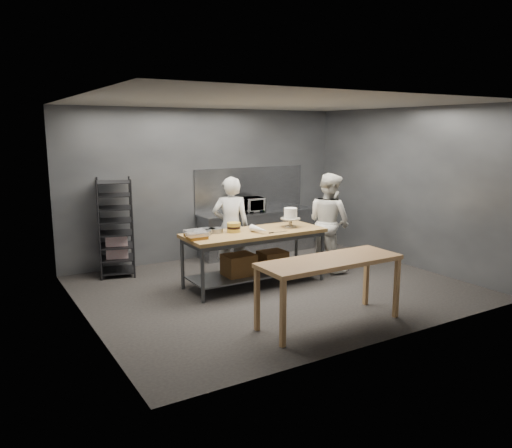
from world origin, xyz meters
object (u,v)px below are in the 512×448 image
Objects in this scene: near_counter at (330,265)px; chef_right at (329,222)px; work_table at (254,251)px; microwave at (250,205)px; frosted_cake_stand at (290,215)px; chef_behind at (231,227)px; speed_rack at (116,228)px; layer_cake at (234,227)px.

chef_right is at bearing 51.15° from near_counter.
microwave reaches higher than work_table.
chef_right is at bearing 5.13° from frosted_cake_stand.
chef_behind is 3.29× the size of microwave.
speed_rack reaches higher than frosted_cake_stand.
chef_behind reaches higher than frosted_cake_stand.
chef_behind reaches higher than near_counter.
layer_cake reaches higher than near_counter.
frosted_cake_stand is at bearing -35.09° from speed_rack.
layer_cake is at bearing 89.92° from chef_behind.
chef_behind is 5.24× the size of frosted_cake_stand.
frosted_cake_stand is at bearing -6.81° from layer_cake.
microwave is at bearing 13.02° from chef_right.
microwave is (1.01, 1.85, 0.48)m from work_table.
near_counter is 2.68m from chef_right.
frosted_cake_stand is (0.72, -0.02, 0.56)m from work_table.
speed_rack is at bearing 131.94° from layer_cake.
layer_cake is at bearing 82.10° from chef_right.
speed_rack is 2.06m from chef_behind.
frosted_cake_stand is at bearing 161.85° from chef_behind.
microwave is (1.08, 1.16, 0.16)m from chef_behind.
layer_cake is (-0.26, -0.58, 0.11)m from chef_behind.
chef_right is at bearing -70.31° from microwave.
chef_right reaches higher than microwave.
microwave is (1.04, 3.87, 0.24)m from near_counter.
chef_behind is 8.05× the size of layer_cake.
work_table is 1.68m from chef_right.
near_counter is at bearing 134.47° from chef_right.
frosted_cake_stand is (-0.29, -1.87, 0.08)m from microwave.
near_counter is 2.16m from layer_cake.
work_table is at bearing 119.61° from chef_behind.
chef_behind is (-0.04, 2.71, 0.08)m from near_counter.
frosted_cake_stand is (2.54, -1.79, 0.27)m from speed_rack.
microwave is at bearing 1.62° from speed_rack.
microwave reaches higher than near_counter.
frosted_cake_stand is at bearing 69.40° from near_counter.
speed_rack is 3.12m from frosted_cake_stand.
chef_behind reaches higher than work_table.
frosted_cake_stand reaches higher than layer_cake.
work_table is 7.06× the size of frosted_cake_stand.
microwave is (2.83, 0.08, 0.19)m from speed_rack.
work_table is 1.35× the size of chef_behind.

